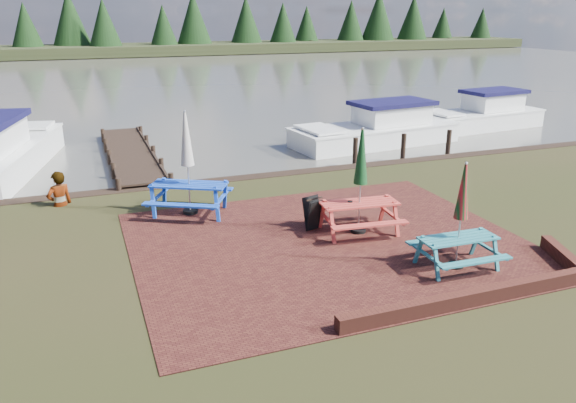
# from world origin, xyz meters

# --- Properties ---
(ground) EXTENTS (120.00, 120.00, 0.00)m
(ground) POSITION_xyz_m (0.00, 0.00, 0.00)
(ground) COLOR black
(ground) RESTS_ON ground
(paving) EXTENTS (9.00, 7.50, 0.02)m
(paving) POSITION_xyz_m (0.00, 1.00, 0.01)
(paving) COLOR #3A1512
(paving) RESTS_ON ground
(brick_wall) EXTENTS (6.21, 1.79, 0.30)m
(brick_wall) POSITION_xyz_m (2.15, -2.42, 0.15)
(brick_wall) COLOR #4C1E16
(brick_wall) RESTS_ON ground
(water) EXTENTS (120.00, 60.00, 0.02)m
(water) POSITION_xyz_m (0.00, 37.00, 0.00)
(water) COLOR #4D4B42
(water) RESTS_ON ground
(far_treeline) EXTENTS (120.00, 10.00, 8.10)m
(far_treeline) POSITION_xyz_m (0.00, 66.00, 3.28)
(far_treeline) COLOR black
(far_treeline) RESTS_ON ground
(picnic_table_teal) EXTENTS (1.71, 1.53, 2.31)m
(picnic_table_teal) POSITION_xyz_m (2.00, -1.14, 0.81)
(picnic_table_teal) COLOR teal
(picnic_table_teal) RESTS_ON ground
(picnic_table_red) EXTENTS (2.05, 1.87, 2.62)m
(picnic_table_red) POSITION_xyz_m (0.97, 1.38, 0.92)
(picnic_table_red) COLOR #C53B32
(picnic_table_red) RESTS_ON ground
(picnic_table_blue) EXTENTS (2.60, 2.52, 2.77)m
(picnic_table_blue) POSITION_xyz_m (-2.65, 4.21, 0.97)
(picnic_table_blue) COLOR blue
(picnic_table_blue) RESTS_ON ground
(chalkboard) EXTENTS (0.53, 0.60, 0.81)m
(chalkboard) POSITION_xyz_m (0.04, 2.00, 0.42)
(chalkboard) COLOR black
(chalkboard) RESTS_ON ground
(jetty) EXTENTS (1.76, 9.08, 1.00)m
(jetty) POSITION_xyz_m (-3.50, 11.28, 0.11)
(jetty) COLOR black
(jetty) RESTS_ON ground
(boat_near) EXTENTS (7.49, 3.34, 1.96)m
(boat_near) POSITION_xyz_m (6.62, 10.53, 0.39)
(boat_near) COLOR white
(boat_near) RESTS_ON ground
(boat_far) EXTENTS (6.53, 2.89, 1.98)m
(boat_far) POSITION_xyz_m (13.07, 11.83, 0.39)
(boat_far) COLOR white
(boat_far) RESTS_ON ground
(person) EXTENTS (0.84, 0.72, 1.96)m
(person) POSITION_xyz_m (-5.96, 6.17, 0.98)
(person) COLOR gray
(person) RESTS_ON ground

